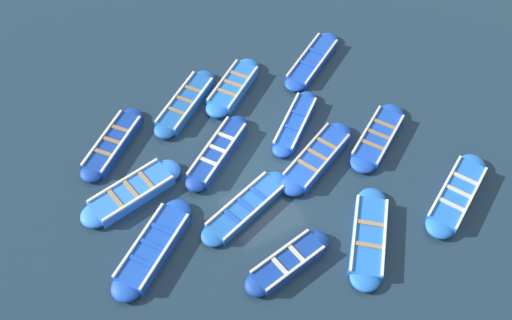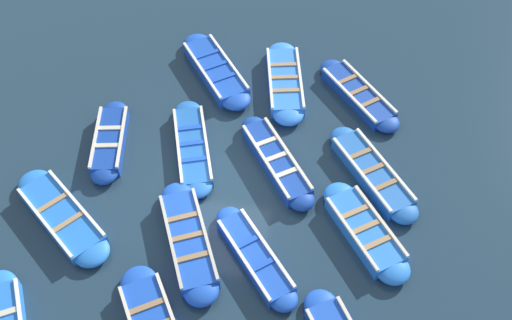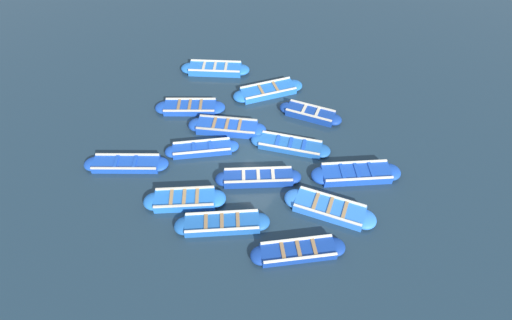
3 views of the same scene
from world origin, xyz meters
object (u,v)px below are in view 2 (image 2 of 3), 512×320
Objects in this scene: boat_far_corner at (285,82)px; boat_drifting at (276,161)px; boat_broadside at (62,216)px; boat_inner_gap at (358,94)px; boat_end_of_row at (110,141)px; boat_near_quay at (192,147)px; boat_outer_right at (372,173)px; boat_centre at (255,256)px; boat_tucked at (365,231)px; boat_mid_row at (216,70)px; boat_outer_left at (188,240)px.

boat_drifting is (-0.17, 3.24, 0.01)m from boat_far_corner.
boat_drifting is 0.97× the size of boat_broadside.
boat_inner_gap is 7.64m from boat_end_of_row.
boat_far_corner is 3.81m from boat_near_quay.
boat_end_of_row is at bearing 23.63° from boat_inner_gap.
boat_inner_gap is at bearing -124.97° from boat_drifting.
boat_outer_right reaches higher than boat_centre.
boat_end_of_row is 0.93× the size of boat_outer_right.
boat_tucked is 5.45m from boat_near_quay.
boat_far_corner is at bearing -126.96° from boat_near_quay.
boat_centre is 5.20m from boat_broadside.
boat_mid_row is at bearing -54.63° from boat_drifting.
boat_broadside is at bearing -4.38° from boat_centre.
boat_near_quay is at bearing -4.63° from boat_drifting.
boat_mid_row is at bearing -70.36° from boat_centre.
boat_tucked reaches higher than boat_end_of_row.
boat_end_of_row reaches higher than boat_near_quay.
boat_far_corner is at bearing -4.23° from boat_inner_gap.
boat_drifting reaches higher than boat_broadside.
boat_broadside is at bearing 49.16° from boat_far_corner.
boat_outer_left is at bearing 32.90° from boat_outer_right.
boat_inner_gap is (-4.58, 0.36, -0.03)m from boat_mid_row.
boat_broadside reaches higher than boat_near_quay.
boat_outer_right reaches higher than boat_inner_gap.
boat_mid_row is at bearing -4.78° from boat_far_corner.
boat_broadside is at bearing 64.94° from boat_mid_row.
boat_near_quay is (2.29, 3.04, -0.05)m from boat_far_corner.
boat_drifting is 1.13× the size of boat_centre.
boat_outer_right is at bearing -161.24° from boat_broadside.
boat_inner_gap is at bearing 175.50° from boat_mid_row.
boat_broadside is at bearing 18.76° from boat_outer_right.
boat_inner_gap is at bearing -142.28° from boat_broadside.
boat_outer_left is 3.17m from boat_near_quay.
boat_outer_left is 1.09× the size of boat_outer_right.
boat_broadside is (7.85, 0.76, -0.02)m from boat_tucked.
boat_outer_right is (-5.11, 3.41, -0.01)m from boat_mid_row.
boat_far_corner is (2.73, -5.16, 0.00)m from boat_tucked.
boat_near_quay is (5.02, -2.12, -0.04)m from boat_tucked.
boat_mid_row reaches higher than boat_outer_right.
boat_outer_left is at bearing 101.05° from boat_near_quay.
boat_drifting reaches higher than boat_far_corner.
boat_mid_row is 0.98× the size of boat_near_quay.
boat_tucked is 0.93× the size of boat_outer_right.
boat_outer_left is 0.98× the size of boat_far_corner.
boat_near_quay is (0.03, 3.23, -0.05)m from boat_mid_row.
boat_end_of_row is 0.92× the size of boat_broadside.
boat_drifting reaches higher than boat_end_of_row.
boat_broadside is at bearing -3.72° from boat_outer_left.
boat_near_quay is at bearing 89.55° from boat_mid_row.
boat_mid_row is at bearing -46.99° from boat_tucked.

